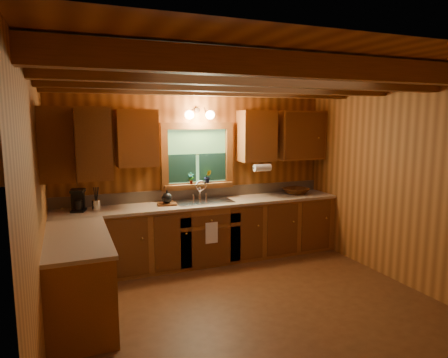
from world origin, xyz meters
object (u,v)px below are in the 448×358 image
sink (204,205)px  coffee_maker (78,200)px  cutting_board (167,204)px  wicker_basket (296,191)px

sink → coffee_maker: 1.73m
coffee_maker → cutting_board: bearing=11.5°
coffee_maker → wicker_basket: size_ratio=0.74×
sink → wicker_basket: bearing=0.7°
coffee_maker → cutting_board: coffee_maker is taller
cutting_board → wicker_basket: bearing=8.5°
sink → wicker_basket: (1.59, 0.02, 0.09)m
coffee_maker → wicker_basket: coffee_maker is taller
wicker_basket → cutting_board: bearing=-179.2°
coffee_maker → wicker_basket: bearing=14.4°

